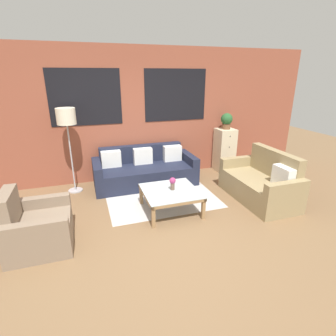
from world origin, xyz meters
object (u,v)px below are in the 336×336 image
object	(u,v)px
armchair_corner	(37,228)
floor_lamp	(66,121)
drawer_cabinet	(224,150)
potted_plant	(227,120)
couch_dark	(145,171)
coffee_table	(171,193)
flower_vase	(173,183)
settee_vintage	(261,184)

from	to	relation	value
armchair_corner	floor_lamp	size ratio (longest dim) A/B	0.53
drawer_cabinet	potted_plant	size ratio (longest dim) A/B	2.79
couch_dark	coffee_table	bearing A→B (deg)	-84.54
potted_plant	drawer_cabinet	bearing A→B (deg)	-90.00
armchair_corner	flower_vase	distance (m)	2.12
armchair_corner	potted_plant	bearing A→B (deg)	25.77
coffee_table	floor_lamp	size ratio (longest dim) A/B	0.55
floor_lamp	drawer_cabinet	bearing A→B (deg)	2.46
armchair_corner	potted_plant	xyz separation A→B (m)	(3.92, 1.90, 0.95)
drawer_cabinet	settee_vintage	bearing A→B (deg)	-94.78
armchair_corner	couch_dark	bearing A→B (deg)	41.73
coffee_table	potted_plant	world-z (taller)	potted_plant
armchair_corner	coffee_table	xyz separation A→B (m)	(2.03, 0.36, 0.05)
coffee_table	potted_plant	size ratio (longest dim) A/B	2.49
settee_vintage	floor_lamp	distance (m)	3.81
coffee_table	floor_lamp	distance (m)	2.36
settee_vintage	armchair_corner	world-z (taller)	settee_vintage
settee_vintage	flower_vase	distance (m)	1.73
drawer_cabinet	flower_vase	world-z (taller)	drawer_cabinet
coffee_table	floor_lamp	xyz separation A→B (m)	(-1.57, 1.39, 1.09)
coffee_table	armchair_corner	bearing A→B (deg)	-170.03
flower_vase	armchair_corner	bearing A→B (deg)	-169.72
potted_plant	coffee_table	bearing A→B (deg)	-140.92
armchair_corner	flower_vase	world-z (taller)	armchair_corner
couch_dark	floor_lamp	xyz separation A→B (m)	(-1.44, 0.05, 1.14)
couch_dark	settee_vintage	distance (m)	2.36
armchair_corner	floor_lamp	world-z (taller)	floor_lamp
drawer_cabinet	couch_dark	bearing A→B (deg)	-174.41
couch_dark	settee_vintage	world-z (taller)	settee_vintage
coffee_table	flower_vase	bearing A→B (deg)	24.31
armchair_corner	potted_plant	world-z (taller)	potted_plant
settee_vintage	drawer_cabinet	size ratio (longest dim) A/B	1.50
flower_vase	floor_lamp	bearing A→B (deg)	139.62
armchair_corner	drawer_cabinet	distance (m)	4.36
floor_lamp	potted_plant	xyz separation A→B (m)	(3.46, 0.15, -0.20)
floor_lamp	flower_vase	size ratio (longest dim) A/B	7.52
couch_dark	flower_vase	xyz separation A→B (m)	(0.17, -1.32, 0.23)
settee_vintage	armchair_corner	bearing A→B (deg)	-175.89
potted_plant	flower_vase	world-z (taller)	potted_plant
drawer_cabinet	potted_plant	bearing A→B (deg)	90.00
settee_vintage	potted_plant	world-z (taller)	potted_plant
couch_dark	armchair_corner	distance (m)	2.55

